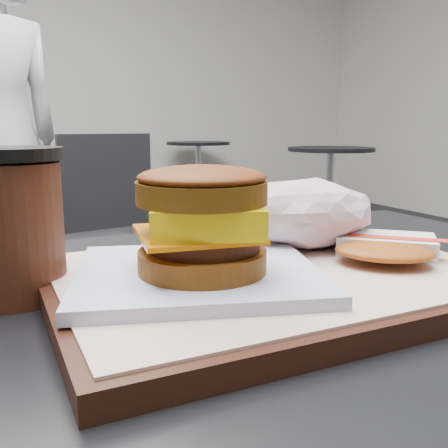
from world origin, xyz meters
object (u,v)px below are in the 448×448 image
Objects in this scene: breakfast_sandwich at (201,234)px; neighbor_chair at (79,223)px; serving_tray at (272,278)px; hash_brown at (385,248)px; coffee_cup at (14,225)px; patron at (0,138)px; crumpled_wrapper at (302,212)px.

breakfast_sandwich reaches higher than neighbor_chair.
neighbor_chair is (0.12, 1.75, -0.27)m from serving_tray.
breakfast_sandwich reaches higher than hash_brown.
hash_brown is at bearing -90.19° from neighbor_chair.
breakfast_sandwich is at bearing -32.56° from coffee_cup.
coffee_cup reaches higher than hash_brown.
patron is at bearing 94.06° from serving_tray.
coffee_cup is 0.14× the size of neighbor_chair.
patron is (-0.22, 2.07, 0.03)m from crumpled_wrapper.
breakfast_sandwich is 0.26× the size of neighbor_chair.
hash_brown is 0.08× the size of patron.
hash_brown is at bearing -2.30° from breakfast_sandwich.
neighbor_chair is at bearing 88.46° from crumpled_wrapper.
serving_tray is 0.11m from hash_brown.
patron is (-0.26, 2.15, 0.06)m from hash_brown.
crumpled_wrapper is at bearing 26.89° from breakfast_sandwich.
serving_tray is 1.64× the size of breakfast_sandwich.
breakfast_sandwich is 0.18m from hash_brown.
coffee_cup is at bearing 163.84° from hash_brown.
serving_tray is at bearing 69.91° from patron.
coffee_cup is (-0.27, 0.01, 0.01)m from crumpled_wrapper.
crumpled_wrapper is at bearing 40.73° from serving_tray.
serving_tray is 0.10m from crumpled_wrapper.
hash_brown is at bearing 72.77° from patron.
serving_tray is at bearing -19.40° from coffee_cup.
breakfast_sandwich is 0.15m from coffee_cup.
crumpled_wrapper is 0.27m from coffee_cup.
breakfast_sandwich is at bearing -96.09° from neighbor_chair.
neighbor_chair is (0.19, 1.76, -0.32)m from breakfast_sandwich.
crumpled_wrapper is at bearing -2.31° from coffee_cup.
neighbor_chair is at bearing 86.22° from serving_tray.
breakfast_sandwich is 0.16m from crumpled_wrapper.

